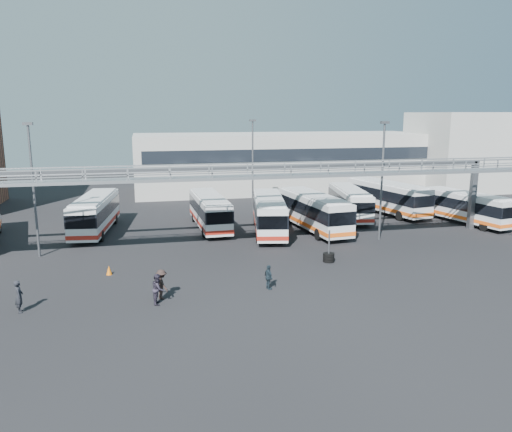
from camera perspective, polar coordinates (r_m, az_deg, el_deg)
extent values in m
plane|color=black|center=(34.61, 1.08, -6.60)|extent=(140.00, 140.00, 0.00)
cube|color=#979A9F|center=(38.04, -0.71, 4.49)|extent=(50.00, 1.80, 0.22)
cube|color=#979A9F|center=(37.11, -0.44, 5.79)|extent=(50.00, 0.10, 0.10)
cube|color=#979A9F|center=(38.76, -0.98, 6.03)|extent=(50.00, 0.10, 0.10)
cube|color=#4C4F54|center=(41.91, -1.87, 5.42)|extent=(45.00, 0.50, 0.35)
cube|color=#9E9E99|center=(73.01, 3.05, 6.25)|extent=(42.00, 14.00, 8.00)
cube|color=#B2B2AD|center=(78.89, 22.95, 6.85)|extent=(14.00, 12.00, 11.00)
cylinder|color=#4C4F54|center=(41.11, -24.05, 2.47)|extent=(0.18, 0.18, 10.00)
cube|color=#4C4F54|center=(40.70, -24.64, 9.57)|extent=(0.70, 0.35, 0.22)
cylinder|color=#4C4F54|center=(44.11, 14.18, 3.68)|extent=(0.18, 0.18, 10.00)
cube|color=#4C4F54|center=(43.73, 14.51, 10.31)|extent=(0.70, 0.35, 0.22)
cylinder|color=#4C4F54|center=(55.52, -0.38, 5.60)|extent=(0.18, 0.18, 10.00)
cube|color=#4C4F54|center=(55.21, -0.39, 10.87)|extent=(0.70, 0.35, 0.22)
cube|color=silver|center=(48.27, -17.91, 0.34)|extent=(3.84, 11.40, 2.79)
cube|color=black|center=(48.21, -17.93, 0.73)|extent=(3.91, 11.46, 1.12)
cube|color=#A01F13|center=(48.46, -17.84, -0.80)|extent=(3.90, 11.45, 0.36)
cube|color=silver|center=(48.01, -18.02, 2.07)|extent=(3.46, 10.26, 0.16)
cylinder|color=black|center=(45.40, -20.12, -2.23)|extent=(0.42, 1.04, 1.02)
cylinder|color=black|center=(44.89, -17.27, -2.20)|extent=(0.42, 1.04, 1.02)
cylinder|color=black|center=(52.19, -18.28, -0.37)|extent=(0.42, 1.04, 1.02)
cylinder|color=black|center=(51.75, -15.79, -0.32)|extent=(0.42, 1.04, 1.02)
cube|color=silver|center=(47.78, -5.33, 0.65)|extent=(2.75, 10.75, 2.67)
cube|color=black|center=(47.72, -5.34, 1.02)|extent=(2.81, 10.81, 1.07)
cube|color=#A01F13|center=(47.96, -5.31, -0.46)|extent=(2.80, 10.80, 0.34)
cube|color=silver|center=(47.53, -5.36, 2.32)|extent=(2.47, 9.67, 0.16)
cylinder|color=black|center=(44.58, -5.97, -1.85)|extent=(0.32, 0.98, 0.97)
cylinder|color=black|center=(44.95, -3.21, -1.69)|extent=(0.32, 0.98, 0.97)
cylinder|color=black|center=(51.19, -7.14, -0.12)|extent=(0.32, 0.98, 0.97)
cylinder|color=black|center=(51.51, -4.72, 0.01)|extent=(0.32, 0.98, 0.97)
cube|color=silver|center=(45.78, 1.49, 0.31)|extent=(4.63, 11.43, 2.79)
cube|color=black|center=(45.71, 1.49, 0.72)|extent=(4.71, 11.50, 1.11)
cube|color=#A01F13|center=(45.98, 1.49, -0.89)|extent=(4.69, 11.49, 0.35)
cube|color=silver|center=(45.51, 1.50, 2.14)|extent=(4.17, 10.29, 0.16)
cylinder|color=black|center=(42.54, 0.21, -2.41)|extent=(0.49, 1.05, 1.01)
cylinder|color=black|center=(42.68, 3.29, -2.38)|extent=(0.49, 1.05, 1.01)
cylinder|color=black|center=(49.49, -0.08, -0.41)|extent=(0.49, 1.05, 1.01)
cylinder|color=black|center=(49.61, 2.57, -0.39)|extent=(0.49, 1.05, 1.01)
cube|color=silver|center=(47.12, 6.56, 0.62)|extent=(3.68, 11.59, 2.85)
cube|color=black|center=(47.06, 6.57, 1.02)|extent=(3.74, 11.65, 1.14)
cube|color=#F05C16|center=(47.33, 6.53, -0.58)|extent=(3.73, 11.64, 0.36)
cube|color=silver|center=(46.86, 6.60, 2.43)|extent=(3.31, 10.43, 0.17)
cylinder|color=black|center=(43.71, 7.13, -2.11)|extent=(0.41, 1.06, 1.04)
cylinder|color=black|center=(44.75, 9.85, -1.87)|extent=(0.41, 1.06, 1.04)
cylinder|color=black|center=(50.21, 3.56, -0.24)|extent=(0.41, 1.06, 1.04)
cylinder|color=black|center=(51.12, 6.00, -0.07)|extent=(0.41, 1.06, 1.04)
cube|color=silver|center=(53.27, 10.64, 1.60)|extent=(4.15, 10.72, 2.62)
cube|color=black|center=(53.21, 10.65, 1.93)|extent=(4.22, 10.79, 1.05)
cube|color=#A01F13|center=(53.43, 10.60, 0.62)|extent=(4.21, 10.78, 0.33)
cube|color=silver|center=(53.05, 10.69, 3.07)|extent=(3.73, 9.65, 0.15)
cylinder|color=black|center=(50.06, 10.28, -0.49)|extent=(0.45, 0.99, 0.95)
cylinder|color=black|center=(50.59, 12.64, -0.46)|extent=(0.45, 0.99, 0.95)
cylinder|color=black|center=(56.47, 8.75, 0.93)|extent=(0.45, 0.99, 0.95)
cylinder|color=black|center=(56.94, 10.86, 0.94)|extent=(0.45, 0.99, 0.95)
cube|color=silver|center=(56.58, 14.73, 2.17)|extent=(4.81, 11.79, 2.87)
cube|color=black|center=(56.53, 14.75, 2.51)|extent=(4.88, 11.86, 1.15)
cube|color=#F05C16|center=(56.75, 14.68, 1.16)|extent=(4.87, 11.85, 0.37)
cube|color=silver|center=(56.36, 14.81, 3.70)|extent=(4.33, 10.61, 0.17)
cylinder|color=black|center=(53.29, 16.12, 0.02)|extent=(0.51, 1.09, 1.05)
cylinder|color=black|center=(54.84, 18.02, 0.22)|extent=(0.51, 1.09, 1.05)
cylinder|color=black|center=(58.98, 11.53, 1.33)|extent=(0.51, 1.09, 1.05)
cylinder|color=black|center=(60.38, 13.36, 1.48)|extent=(0.51, 1.09, 1.05)
cube|color=silver|center=(54.05, 22.84, 1.00)|extent=(4.37, 10.57, 2.58)
cube|color=black|center=(54.00, 22.87, 1.32)|extent=(4.45, 10.64, 1.03)
cube|color=#F05C16|center=(54.21, 22.77, 0.05)|extent=(4.43, 10.63, 0.33)
cube|color=silver|center=(53.84, 22.96, 2.42)|extent=(3.94, 9.51, 0.15)
cylinder|color=black|center=(51.37, 24.62, -1.08)|extent=(0.46, 0.97, 0.94)
cylinder|color=black|center=(52.96, 26.12, -0.86)|extent=(0.46, 0.97, 0.94)
cylinder|color=black|center=(55.78, 19.54, 0.25)|extent=(0.46, 0.97, 0.94)
cylinder|color=black|center=(57.25, 21.06, 0.42)|extent=(0.46, 0.97, 0.94)
imported|color=black|center=(30.81, -25.45, -8.30)|extent=(0.55, 0.74, 1.85)
imported|color=#292432|center=(29.66, -11.13, -8.17)|extent=(0.80, 0.96, 1.79)
imported|color=black|center=(30.33, -10.74, -7.68)|extent=(1.14, 1.35, 1.81)
imported|color=#1B2932|center=(31.43, 1.44, -7.01)|extent=(0.59, 0.99, 1.57)
cone|color=orange|center=(35.76, -16.45, -5.95)|extent=(0.45, 0.45, 0.64)
cylinder|color=black|center=(37.61, 8.29, -5.03)|extent=(0.84, 0.84, 0.20)
cylinder|color=black|center=(37.55, 8.30, -4.71)|extent=(0.84, 0.84, 0.20)
cylinder|color=black|center=(37.49, 8.31, -4.39)|extent=(0.84, 0.84, 0.20)
cylinder|color=#4C4F54|center=(37.32, 8.34, -3.44)|extent=(0.12, 0.12, 2.41)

